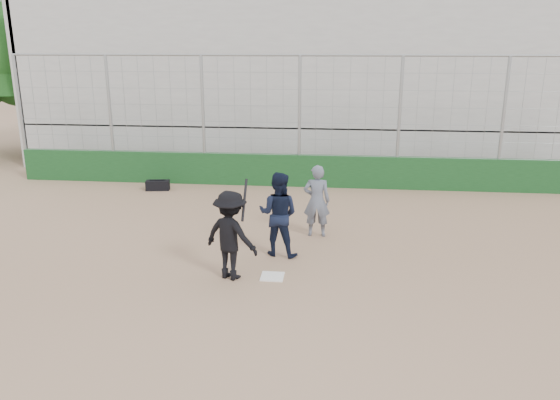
# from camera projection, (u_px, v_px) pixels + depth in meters

# --- Properties ---
(ground) EXTENTS (90.00, 90.00, 0.00)m
(ground) POSITION_uv_depth(u_px,v_px,m) (272.00, 277.00, 10.54)
(ground) COLOR brown
(ground) RESTS_ON ground
(home_plate) EXTENTS (0.44, 0.44, 0.02)m
(home_plate) POSITION_uv_depth(u_px,v_px,m) (272.00, 276.00, 10.54)
(home_plate) COLOR white
(home_plate) RESTS_ON ground
(backstop) EXTENTS (18.10, 0.25, 4.04)m
(backstop) POSITION_uv_depth(u_px,v_px,m) (299.00, 156.00, 16.96)
(backstop) COLOR #133C18
(backstop) RESTS_ON ground
(bleachers) EXTENTS (20.25, 6.70, 6.98)m
(bleachers) POSITION_uv_depth(u_px,v_px,m) (309.00, 81.00, 21.14)
(bleachers) COLOR #9C9C9C
(bleachers) RESTS_ON ground
(tree_left) EXTENTS (4.48, 4.48, 7.00)m
(tree_left) POSITION_uv_depth(u_px,v_px,m) (22.00, 42.00, 20.95)
(tree_left) COLOR #331E12
(tree_left) RESTS_ON ground
(batter_at_plate) EXTENTS (1.28, 1.04, 1.88)m
(batter_at_plate) POSITION_uv_depth(u_px,v_px,m) (231.00, 235.00, 10.29)
(batter_at_plate) COLOR black
(batter_at_plate) RESTS_ON ground
(catcher_crouched) EXTENTS (1.03, 0.89, 1.22)m
(catcher_crouched) POSITION_uv_depth(u_px,v_px,m) (278.00, 228.00, 11.46)
(catcher_crouched) COLOR black
(catcher_crouched) RESTS_ON ground
(umpire) EXTENTS (0.63, 0.42, 1.53)m
(umpire) POSITION_uv_depth(u_px,v_px,m) (317.00, 204.00, 12.60)
(umpire) COLOR #555C6C
(umpire) RESTS_ON ground
(equipment_bag) EXTENTS (0.74, 0.41, 0.34)m
(equipment_bag) POSITION_uv_depth(u_px,v_px,m) (158.00, 185.00, 16.71)
(equipment_bag) COLOR black
(equipment_bag) RESTS_ON ground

